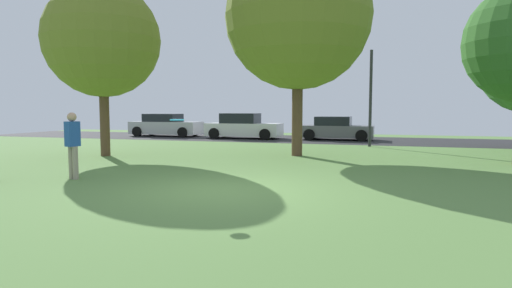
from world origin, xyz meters
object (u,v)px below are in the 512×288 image
(person_bystander, at_px, (73,142))
(oak_tree_left, at_px, (298,17))
(parked_car_grey, at_px, (336,129))
(street_lamp_post, at_px, (371,99))
(maple_tree_near, at_px, (102,40))
(frisbee_disc, at_px, (177,120))
(parked_car_silver, at_px, (166,126))
(parked_car_white, at_px, (243,127))

(person_bystander, bearing_deg, oak_tree_left, -16.58)
(parked_car_grey, relative_size, street_lamp_post, 0.91)
(maple_tree_near, xyz_separation_m, frisbee_disc, (6.36, -6.35, -2.74))
(parked_car_grey, bearing_deg, maple_tree_near, -123.87)
(parked_car_silver, bearing_deg, frisbee_disc, -60.20)
(parked_car_white, bearing_deg, person_bystander, -87.46)
(oak_tree_left, height_order, frisbee_disc, oak_tree_left)
(maple_tree_near, xyz_separation_m, parked_car_grey, (7.36, 10.97, -3.71))
(maple_tree_near, distance_m, person_bystander, 6.40)
(frisbee_disc, distance_m, parked_car_white, 17.44)
(oak_tree_left, relative_size, parked_car_grey, 1.95)
(maple_tree_near, relative_size, oak_tree_left, 0.81)
(oak_tree_left, distance_m, parked_car_grey, 9.87)
(person_bystander, distance_m, parked_car_silver, 16.85)
(oak_tree_left, distance_m, street_lamp_post, 6.19)
(maple_tree_near, relative_size, street_lamp_post, 1.44)
(person_bystander, distance_m, parked_car_grey, 16.46)
(person_bystander, relative_size, street_lamp_post, 0.38)
(parked_car_silver, height_order, parked_car_grey, parked_car_silver)
(street_lamp_post, bearing_deg, frisbee_disc, -102.71)
(person_bystander, bearing_deg, parked_car_grey, -1.79)
(frisbee_disc, bearing_deg, street_lamp_post, 77.29)
(parked_car_silver, height_order, street_lamp_post, street_lamp_post)
(person_bystander, height_order, street_lamp_post, street_lamp_post)
(person_bystander, height_order, parked_car_white, person_bystander)
(parked_car_silver, xyz_separation_m, street_lamp_post, (12.92, -3.84, 1.58))
(street_lamp_post, bearing_deg, oak_tree_left, -117.09)
(frisbee_disc, bearing_deg, parked_car_white, 104.80)
(oak_tree_left, height_order, parked_car_silver, oak_tree_left)
(maple_tree_near, relative_size, person_bystander, 3.81)
(street_lamp_post, bearing_deg, parked_car_white, 155.47)
(maple_tree_near, height_order, parked_car_grey, maple_tree_near)
(maple_tree_near, height_order, parked_car_white, maple_tree_near)
(maple_tree_near, height_order, person_bystander, maple_tree_near)
(frisbee_disc, bearing_deg, person_bystander, 157.32)
(parked_car_white, bearing_deg, frisbee_disc, -75.20)
(person_bystander, distance_m, parked_car_white, 15.28)
(parked_car_white, distance_m, street_lamp_post, 8.37)
(person_bystander, height_order, frisbee_disc, person_bystander)
(parked_car_white, height_order, parked_car_grey, parked_car_white)
(maple_tree_near, bearing_deg, person_bystander, -61.54)
(parked_car_silver, xyz_separation_m, parked_car_white, (5.44, -0.43, 0.01))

